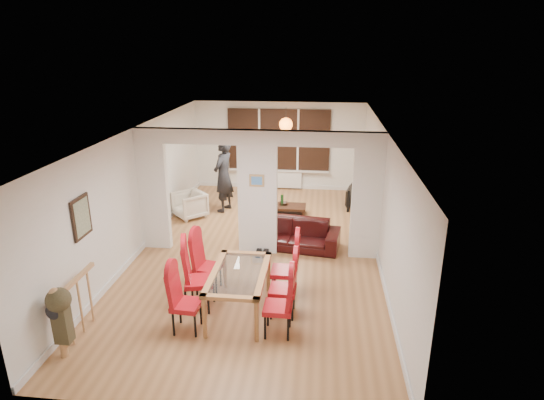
% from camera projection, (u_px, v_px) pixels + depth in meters
% --- Properties ---
extents(floor, '(5.00, 9.00, 0.01)m').
position_uv_depth(floor, '(258.00, 251.00, 9.69)').
color(floor, '#A57042').
rests_on(floor, ground).
extents(room_walls, '(5.00, 9.00, 2.60)m').
position_uv_depth(room_walls, '(258.00, 193.00, 9.26)').
color(room_walls, silver).
rests_on(room_walls, floor).
extents(divider_wall, '(5.00, 0.18, 2.60)m').
position_uv_depth(divider_wall, '(258.00, 193.00, 9.26)').
color(divider_wall, white).
rests_on(divider_wall, floor).
extents(bay_window_blinds, '(3.00, 0.08, 1.80)m').
position_uv_depth(bay_window_blinds, '(279.00, 140.00, 13.36)').
color(bay_window_blinds, black).
rests_on(bay_window_blinds, room_walls).
extents(radiator, '(1.40, 0.08, 0.50)m').
position_uv_depth(radiator, '(278.00, 179.00, 13.72)').
color(radiator, white).
rests_on(radiator, floor).
extents(pendant_light, '(0.36, 0.36, 0.36)m').
position_uv_depth(pendant_light, '(286.00, 125.00, 12.05)').
color(pendant_light, orange).
rests_on(pendant_light, room_walls).
extents(stair_newel, '(0.40, 1.20, 1.10)m').
position_uv_depth(stair_newel, '(78.00, 303.00, 6.74)').
color(stair_newel, tan).
rests_on(stair_newel, floor).
extents(wall_poster, '(0.04, 0.52, 0.67)m').
position_uv_depth(wall_poster, '(81.00, 217.00, 7.17)').
color(wall_poster, gray).
rests_on(wall_poster, room_walls).
extents(pillar_photo, '(0.30, 0.03, 0.25)m').
position_uv_depth(pillar_photo, '(257.00, 181.00, 9.07)').
color(pillar_photo, '#4C8CD8').
rests_on(pillar_photo, divider_wall).
extents(dining_table, '(0.88, 1.57, 0.74)m').
position_uv_depth(dining_table, '(239.00, 292.00, 7.38)').
color(dining_table, '#A06A3B').
rests_on(dining_table, floor).
extents(dining_chair_la, '(0.44, 0.44, 1.04)m').
position_uv_depth(dining_chair_la, '(186.00, 300.00, 6.87)').
color(dining_chair_la, '#A9111A').
rests_on(dining_chair_la, floor).
extents(dining_chair_lb, '(0.55, 0.55, 1.15)m').
position_uv_depth(dining_chair_lb, '(199.00, 276.00, 7.45)').
color(dining_chair_lb, '#A9111A').
rests_on(dining_chair_lb, floor).
extents(dining_chair_lc, '(0.50, 0.50, 1.07)m').
position_uv_depth(dining_chair_lc, '(208.00, 263.00, 7.98)').
color(dining_chair_lc, '#A9111A').
rests_on(dining_chair_lc, floor).
extents(dining_chair_ra, '(0.43, 0.43, 1.06)m').
position_uv_depth(dining_chair_ra, '(278.00, 303.00, 6.79)').
color(dining_chair_ra, '#A9111A').
rests_on(dining_chair_ra, floor).
extents(dining_chair_rb, '(0.44, 0.44, 1.06)m').
position_uv_depth(dining_chair_rb, '(283.00, 285.00, 7.27)').
color(dining_chair_rb, '#A9111A').
rests_on(dining_chair_rb, floor).
extents(dining_chair_rc, '(0.45, 0.45, 1.13)m').
position_uv_depth(dining_chair_rc, '(284.00, 267.00, 7.81)').
color(dining_chair_rc, '#A9111A').
rests_on(dining_chair_rc, floor).
extents(sofa, '(2.16, 1.08, 0.60)m').
position_uv_depth(sofa, '(291.00, 234.00, 9.82)').
color(sofa, black).
rests_on(sofa, floor).
extents(armchair, '(1.00, 1.00, 0.65)m').
position_uv_depth(armchair, '(190.00, 205.00, 11.48)').
color(armchair, beige).
rests_on(armchair, floor).
extents(person, '(0.80, 0.64, 1.92)m').
position_uv_depth(person, '(223.00, 175.00, 11.73)').
color(person, black).
rests_on(person, floor).
extents(television, '(1.04, 0.33, 0.59)m').
position_uv_depth(television, '(347.00, 195.00, 12.30)').
color(television, black).
rests_on(television, floor).
extents(coffee_table, '(1.19, 0.82, 0.25)m').
position_uv_depth(coffee_table, '(284.00, 210.00, 11.71)').
color(coffee_table, black).
rests_on(coffee_table, floor).
extents(bottle, '(0.08, 0.08, 0.30)m').
position_uv_depth(bottle, '(282.00, 200.00, 11.64)').
color(bottle, '#143F19').
rests_on(bottle, coffee_table).
extents(bowl, '(0.22, 0.22, 0.06)m').
position_uv_depth(bowl, '(283.00, 203.00, 11.73)').
color(bowl, black).
rests_on(bowl, coffee_table).
extents(shoes, '(0.25, 0.27, 0.10)m').
position_uv_depth(shoes, '(262.00, 253.00, 9.46)').
color(shoes, black).
rests_on(shoes, floor).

